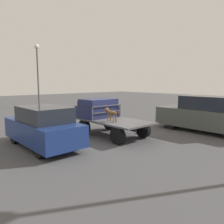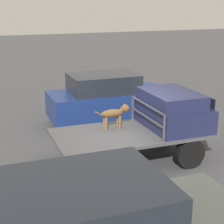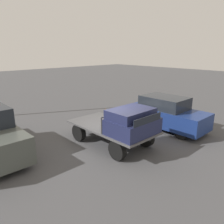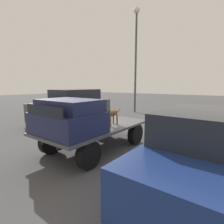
{
  "view_description": "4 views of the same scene",
  "coord_description": "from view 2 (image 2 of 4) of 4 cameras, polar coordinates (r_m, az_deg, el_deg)",
  "views": [
    {
      "loc": [
        -8.13,
        7.49,
        2.75
      ],
      "look_at": [
        -0.39,
        0.42,
        1.33
      ],
      "focal_mm": 35.0,
      "sensor_mm": 36.0,
      "label": 1
    },
    {
      "loc": [
        -3.79,
        -8.63,
        4.24
      ],
      "look_at": [
        -0.39,
        0.42,
        1.33
      ],
      "focal_mm": 60.0,
      "sensor_mm": 36.0,
      "label": 2
    },
    {
      "loc": [
        6.75,
        -6.34,
        4.16
      ],
      "look_at": [
        -0.39,
        0.42,
        1.33
      ],
      "focal_mm": 35.0,
      "sensor_mm": 36.0,
      "label": 3
    },
    {
      "loc": [
        4.51,
        4.13,
        2.28
      ],
      "look_at": [
        -0.39,
        0.42,
        1.33
      ],
      "focal_mm": 28.0,
      "sensor_mm": 36.0,
      "label": 4
    }
  ],
  "objects": [
    {
      "name": "parked_sedan",
      "position": [
        13.33,
        -0.68,
        2.1
      ],
      "size": [
        4.24,
        1.79,
        1.75
      ],
      "rotation": [
        0.0,
        0.0,
        0.03
      ],
      "color": "black",
      "rests_on": "ground"
    },
    {
      "name": "dog",
      "position": [
        10.14,
        0.58,
        -0.13
      ],
      "size": [
        1.04,
        0.23,
        0.69
      ],
      "rotation": [
        0.0,
        0.0,
        0.12
      ],
      "color": "brown",
      "rests_on": "flatbed_truck"
    },
    {
      "name": "truck_cab",
      "position": [
        10.4,
        9.26,
        0.29
      ],
      "size": [
        1.5,
        1.97,
        1.01
      ],
      "color": "#1E2347",
      "rests_on": "flatbed_truck"
    },
    {
      "name": "flatbed_truck",
      "position": [
        10.09,
        2.93,
        -4.25
      ],
      "size": [
        4.14,
        2.09,
        0.85
      ],
      "color": "black",
      "rests_on": "ground"
    },
    {
      "name": "truck_headboard",
      "position": [
        10.04,
        5.36,
        -0.14
      ],
      "size": [
        0.04,
        1.97,
        0.71
      ],
      "color": "#4C4C4F",
      "rests_on": "flatbed_truck"
    },
    {
      "name": "ground_plane",
      "position": [
        10.33,
        2.88,
        -7.49
      ],
      "size": [
        80.0,
        80.0,
        0.0
      ],
      "primitive_type": "plane",
      "color": "#474749"
    }
  ]
}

